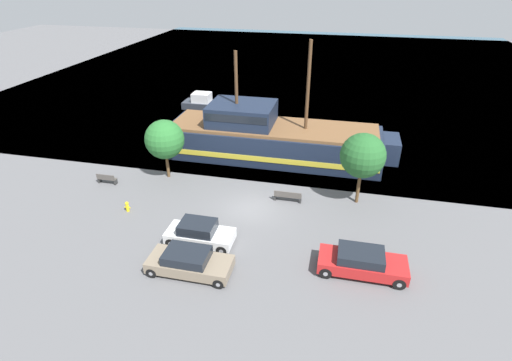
{
  "coord_description": "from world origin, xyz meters",
  "views": [
    {
      "loc": [
        5.69,
        -23.18,
        15.32
      ],
      "look_at": [
        -0.03,
        2.0,
        1.2
      ],
      "focal_mm": 28.0,
      "sensor_mm": 36.0,
      "label": 1
    }
  ],
  "objects": [
    {
      "name": "tree_row_mideast",
      "position": [
        7.34,
        2.59,
        3.71
      ],
      "size": [
        3.13,
        3.13,
        5.29
      ],
      "color": "brown",
      "rests_on": "ground_plane"
    },
    {
      "name": "parked_car_curb_front",
      "position": [
        -1.78,
        -7.13,
        0.69
      ],
      "size": [
        4.71,
        2.02,
        1.39
      ],
      "color": "#7F705B",
      "rests_on": "ground_plane"
    },
    {
      "name": "bench_promenade_west",
      "position": [
        2.43,
        1.55,
        0.45
      ],
      "size": [
        1.98,
        0.45,
        0.85
      ],
      "color": "#4C4742",
      "rests_on": "ground_plane"
    },
    {
      "name": "fire_hydrant",
      "position": [
        -8.29,
        -2.23,
        0.41
      ],
      "size": [
        0.42,
        0.25,
        0.76
      ],
      "color": "yellow",
      "rests_on": "ground_plane"
    },
    {
      "name": "water_surface",
      "position": [
        0.0,
        44.0,
        0.0
      ],
      "size": [
        80.0,
        80.0,
        0.0
      ],
      "primitive_type": "plane",
      "color": "#33566B",
      "rests_on": "ground"
    },
    {
      "name": "parked_car_curb_rear",
      "position": [
        7.6,
        -5.08,
        0.74
      ],
      "size": [
        4.85,
        2.01,
        1.46
      ],
      "color": "#B21E1E",
      "rests_on": "ground_plane"
    },
    {
      "name": "moored_boat_dockside",
      "position": [
        -10.56,
        20.44,
        0.67
      ],
      "size": [
        5.17,
        2.27,
        1.83
      ],
      "color": "#2D333D",
      "rests_on": "water_surface"
    },
    {
      "name": "parked_car_curb_mid",
      "position": [
        -2.11,
        -4.53,
        0.74
      ],
      "size": [
        4.15,
        1.86,
        1.52
      ],
      "color": "white",
      "rests_on": "ground_plane"
    },
    {
      "name": "ground_plane",
      "position": [
        0.0,
        0.0,
        0.0
      ],
      "size": [
        160.0,
        160.0,
        0.0
      ],
      "primitive_type": "plane",
      "color": "#5B5B5E"
    },
    {
      "name": "bench_promenade_east",
      "position": [
        -11.84,
        1.04,
        0.43
      ],
      "size": [
        1.53,
        0.45,
        0.85
      ],
      "color": "#4C4742",
      "rests_on": "ground_plane"
    },
    {
      "name": "tree_row_east",
      "position": [
        -7.61,
        3.24,
        3.26
      ],
      "size": [
        3.07,
        3.07,
        4.8
      ],
      "color": "brown",
      "rests_on": "ground_plane"
    },
    {
      "name": "pirate_ship",
      "position": [
        -0.28,
        8.94,
        1.75
      ],
      "size": [
        19.89,
        5.55,
        10.17
      ],
      "color": "#192338",
      "rests_on": "water_surface"
    }
  ]
}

